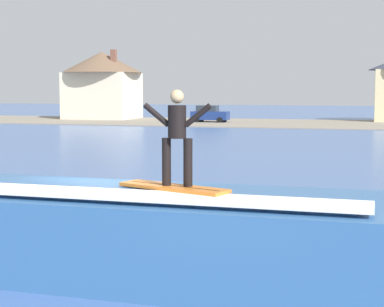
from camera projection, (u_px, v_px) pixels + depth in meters
ground_plane at (112, 257)px, 12.91m from camera, size 260.00×260.00×0.00m
wave_crest at (144, 232)px, 11.56m from camera, size 9.21×3.14×1.76m
surfboard at (173, 187)px, 10.76m from camera, size 2.14×1.16×0.06m
surfer at (177, 132)px, 10.66m from camera, size 1.24×0.32×1.68m
shoreline_bank at (318, 124)px, 62.87m from camera, size 120.00×16.62×0.09m
car_near_shore at (210, 114)px, 65.60m from camera, size 3.94×2.09×1.86m
house_with_chimney at (102, 81)px, 73.07m from camera, size 9.62×9.62×8.17m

